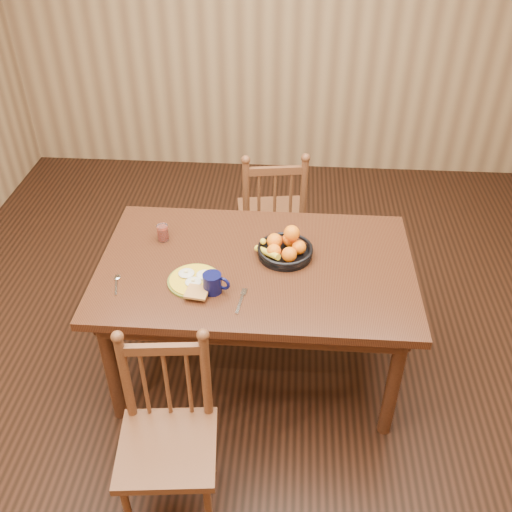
# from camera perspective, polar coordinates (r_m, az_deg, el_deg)

# --- Properties ---
(room) EXTENTS (4.52, 5.02, 2.72)m
(room) POSITION_cam_1_polar(r_m,az_deg,el_deg) (2.58, 0.00, 9.83)
(room) COLOR black
(room) RESTS_ON ground
(dining_table) EXTENTS (1.60, 1.00, 0.75)m
(dining_table) POSITION_cam_1_polar(r_m,az_deg,el_deg) (2.95, 0.00, -2.10)
(dining_table) COLOR black
(dining_table) RESTS_ON ground
(chair_far) EXTENTS (0.49, 0.47, 0.96)m
(chair_far) POSITION_cam_1_polar(r_m,az_deg,el_deg) (3.79, 1.61, 4.06)
(chair_far) COLOR #462615
(chair_far) RESTS_ON ground
(chair_near) EXTENTS (0.45, 0.43, 0.91)m
(chair_near) POSITION_cam_1_polar(r_m,az_deg,el_deg) (2.58, -8.82, -17.53)
(chair_near) COLOR #462615
(chair_near) RESTS_ON ground
(breakfast_plate) EXTENTS (0.26, 0.29, 0.04)m
(breakfast_plate) POSITION_cam_1_polar(r_m,az_deg,el_deg) (2.79, -6.15, -2.46)
(breakfast_plate) COLOR #59601E
(breakfast_plate) RESTS_ON dining_table
(fork) EXTENTS (0.04, 0.18, 0.00)m
(fork) POSITION_cam_1_polar(r_m,az_deg,el_deg) (2.68, -1.48, -4.36)
(fork) COLOR silver
(fork) RESTS_ON dining_table
(spoon) EXTENTS (0.05, 0.16, 0.01)m
(spoon) POSITION_cam_1_polar(r_m,az_deg,el_deg) (2.87, -13.75, -2.39)
(spoon) COLOR silver
(spoon) RESTS_ON dining_table
(coffee_mug) EXTENTS (0.13, 0.09, 0.10)m
(coffee_mug) POSITION_cam_1_polar(r_m,az_deg,el_deg) (2.71, -4.30, -2.70)
(coffee_mug) COLOR #090B35
(coffee_mug) RESTS_ON dining_table
(juice_glass) EXTENTS (0.06, 0.06, 0.09)m
(juice_glass) POSITION_cam_1_polar(r_m,az_deg,el_deg) (3.09, -9.30, 2.28)
(juice_glass) COLOR silver
(juice_glass) RESTS_ON dining_table
(fruit_bowl) EXTENTS (0.29, 0.29, 0.17)m
(fruit_bowl) POSITION_cam_1_polar(r_m,az_deg,el_deg) (2.93, 2.92, 0.80)
(fruit_bowl) COLOR black
(fruit_bowl) RESTS_ON dining_table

